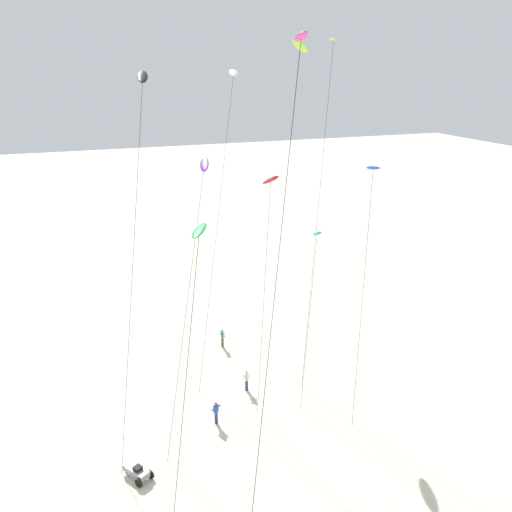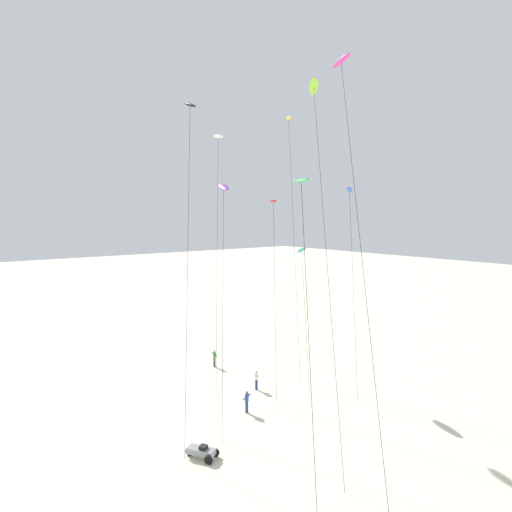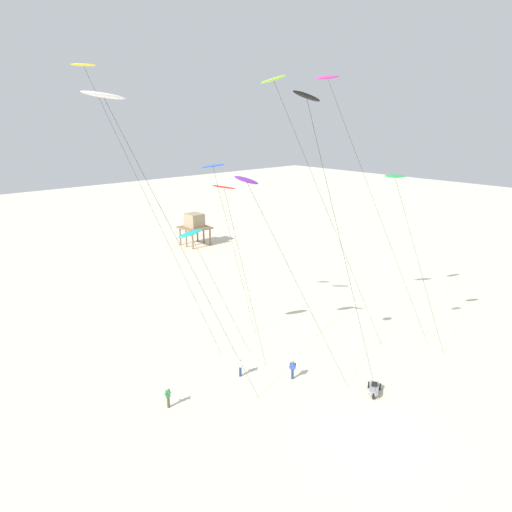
# 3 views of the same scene
# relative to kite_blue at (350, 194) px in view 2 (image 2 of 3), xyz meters

# --- Properties ---
(ground_plane) EXTENTS (260.00, 260.00, 0.00)m
(ground_plane) POSITION_rel_kite_blue_xyz_m (-1.91, -19.91, -16.53)
(ground_plane) COLOR beige
(kite_blue) EXTENTS (4.01, 3.26, 17.17)m
(kite_blue) POSITION_rel_kite_blue_xyz_m (0.00, 0.00, 0.00)
(kite_blue) COLOR blue
(kite_blue) RESTS_ON ground
(kite_teal) EXTENTS (5.25, 3.75, 12.07)m
(kite_teal) POSITION_rel_kite_blue_xyz_m (-3.98, -1.75, -5.09)
(kite_teal) COLOR teal
(kite_teal) RESTS_ON ground
(kite_lime) EXTENTS (9.92, 7.22, 24.48)m
(kite_lime) POSITION_rel_kite_blue_xyz_m (1.78, -6.21, 6.92)
(kite_lime) COLOR #8CD833
(kite_lime) RESTS_ON ground
(kite_black) EXTENTS (6.31, 4.22, 22.92)m
(kite_black) POSITION_rel_kite_blue_xyz_m (-2.85, -13.82, 5.38)
(kite_black) COLOR black
(kite_black) RESTS_ON ground
(kite_green) EXTENTS (6.06, 4.24, 16.73)m
(kite_green) POSITION_rel_kite_blue_xyz_m (8.33, -13.67, -0.42)
(kite_green) COLOR green
(kite_green) RESTS_ON ground
(kite_magenta) EXTENTS (10.19, 7.05, 24.61)m
(kite_magenta) POSITION_rel_kite_blue_xyz_m (6.09, -8.16, 7.14)
(kite_magenta) COLOR #D8339E
(kite_magenta) RESTS_ON ground
(kite_purple) EXTENTS (7.81, 5.32, 17.48)m
(kite_purple) POSITION_rel_kite_blue_xyz_m (-4.51, -9.94, 0.10)
(kite_purple) COLOR purple
(kite_purple) RESTS_ON ground
(kite_white) EXTENTS (9.50, 6.44, 22.90)m
(kite_white) POSITION_rel_kite_blue_xyz_m (-12.36, -5.27, 5.70)
(kite_white) COLOR white
(kite_white) RESTS_ON ground
(kite_yellow) EXTENTS (9.02, 6.53, 25.08)m
(kite_yellow) POSITION_rel_kite_blue_xyz_m (-9.96, 2.00, 7.25)
(kite_yellow) COLOR yellow
(kite_yellow) RESTS_ON ground
(kite_red) EXTENTS (3.54, 2.89, 16.10)m
(kite_red) POSITION_rel_kite_blue_xyz_m (-3.26, -5.76, -1.23)
(kite_red) COLOR red
(kite_red) RESTS_ON ground
(kite_flyer_nearest) EXTENTS (0.73, 0.73, 1.67)m
(kite_flyer_nearest) POSITION_rel_kite_blue_xyz_m (-3.39, -7.46, -15.64)
(kite_flyer_nearest) COLOR navy
(kite_flyer_nearest) RESTS_ON ground
(kite_flyer_middle) EXTENTS (0.65, 0.64, 1.67)m
(kite_flyer_middle) POSITION_rel_kite_blue_xyz_m (-10.34, -7.23, -15.64)
(kite_flyer_middle) COLOR #4C4738
(kite_flyer_middle) RESTS_ON ground
(kite_flyer_furthest) EXTENTS (0.72, 0.73, 1.67)m
(kite_flyer_furthest) POSITION_rel_kite_blue_xyz_m (-0.40, -10.72, -15.64)
(kite_flyer_furthest) COLOR navy
(kite_flyer_furthest) RESTS_ON ground
(beach_buggy) EXTENTS (2.05, 1.69, 0.82)m
(beach_buggy) POSITION_rel_kite_blue_xyz_m (2.87, -16.57, -16.11)
(beach_buggy) COLOR gray
(beach_buggy) RESTS_ON ground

